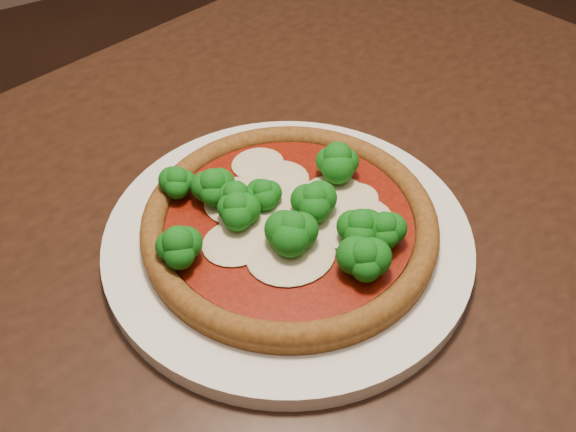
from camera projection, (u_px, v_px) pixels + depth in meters
floor at (329, 371)px, 1.37m from camera, size 4.00×4.00×0.00m
dining_table at (287, 282)px, 0.72m from camera, size 1.31×1.07×0.75m
plate at (288, 239)px, 0.61m from camera, size 0.35×0.35×0.02m
pizza at (288, 219)px, 0.59m from camera, size 0.28×0.28×0.06m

